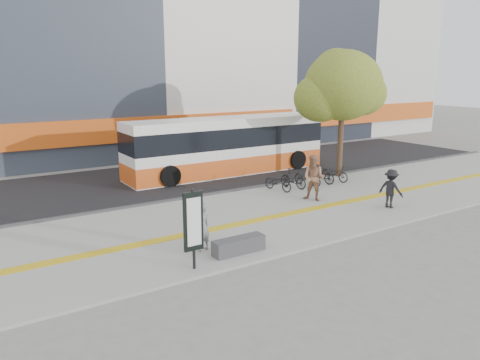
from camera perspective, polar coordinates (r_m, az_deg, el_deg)
ground at (r=15.93m, az=5.43°, el=-5.93°), size 120.00×120.00×0.00m
sidewalk at (r=17.06m, az=2.32°, el=-4.44°), size 40.00×7.00×0.08m
tactile_strip at (r=16.66m, az=3.31°, el=-4.73°), size 40.00×0.45×0.01m
street at (r=23.39m, az=-8.27°, el=0.24°), size 40.00×8.00×0.06m
curb at (r=19.90m, az=-3.47°, el=-1.80°), size 40.00×0.25×0.14m
bench at (r=13.49m, az=-0.17°, el=-8.08°), size 1.60×0.45×0.45m
signboard at (r=12.13m, az=-5.79°, el=-5.27°), size 0.55×0.10×2.20m
street_tree at (r=23.46m, az=12.38°, el=11.17°), size 4.40×3.80×6.31m
bus at (r=24.01m, az=-1.57°, el=4.08°), size 10.84×2.57×2.89m
bicycle_row at (r=21.54m, az=8.36°, el=0.39°), size 4.25×1.58×0.88m
seated_woman at (r=13.53m, az=-4.72°, el=-5.75°), size 0.61×0.47×1.48m
pedestrian_tan at (r=18.93m, az=9.14°, el=0.26°), size 1.06×1.14×1.89m
pedestrian_dark at (r=18.68m, az=18.16°, el=-1.02°), size 0.74×1.06×1.51m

